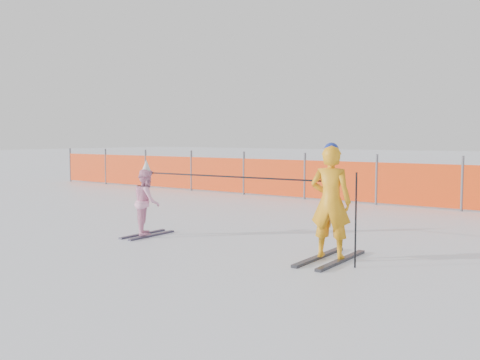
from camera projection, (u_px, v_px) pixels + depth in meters
name	position (u px, v px, depth m)	size (l,w,h in m)	color
ground	(221.00, 248.00, 8.02)	(120.00, 120.00, 0.00)	white
adult	(331.00, 202.00, 7.20)	(0.61, 1.38, 1.60)	black
child	(147.00, 201.00, 9.02)	(0.68, 1.02, 1.29)	black
ski_poles	(260.00, 188.00, 7.71)	(3.67, 0.22, 1.23)	black
safety_fence	(245.00, 176.00, 15.44)	(16.13, 0.06, 1.25)	#595960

